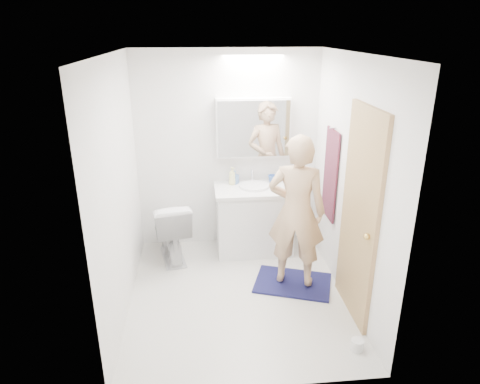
{
  "coord_description": "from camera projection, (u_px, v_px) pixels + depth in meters",
  "views": [
    {
      "loc": [
        -0.36,
        -3.77,
        2.6
      ],
      "look_at": [
        0.05,
        0.25,
        1.05
      ],
      "focal_mm": 32.01,
      "sensor_mm": 36.0,
      "label": 1
    }
  ],
  "objects": [
    {
      "name": "toothbrush_cup",
      "position": [
        272.0,
        179.0,
        5.25
      ],
      "size": [
        0.13,
        0.13,
        0.1
      ],
      "primitive_type": "imported",
      "rotation": [
        0.0,
        0.0,
        0.34
      ],
      "color": "#3C65B6",
      "rests_on": "countertop"
    },
    {
      "name": "toilet_paper_roll",
      "position": [
        357.0,
        345.0,
        3.68
      ],
      "size": [
        0.11,
        0.11,
        0.1
      ],
      "primitive_type": "cylinder",
      "color": "white",
      "rests_on": "floor"
    },
    {
      "name": "toilet",
      "position": [
        171.0,
        230.0,
        5.05
      ],
      "size": [
        0.56,
        0.8,
        0.75
      ],
      "primitive_type": "imported",
      "rotation": [
        0.0,
        0.0,
        3.34
      ],
      "color": "white",
      "rests_on": "floor"
    },
    {
      "name": "ceiling",
      "position": [
        237.0,
        54.0,
        3.6
      ],
      "size": [
        2.5,
        2.5,
        0.0
      ],
      "primitive_type": "plane",
      "rotation": [
        3.14,
        0.0,
        0.0
      ],
      "color": "white",
      "rests_on": "floor"
    },
    {
      "name": "wall_right",
      "position": [
        350.0,
        183.0,
        4.14
      ],
      "size": [
        0.0,
        2.5,
        2.5
      ],
      "primitive_type": "plane",
      "rotation": [
        1.57,
        0.0,
        -1.57
      ],
      "color": "white",
      "rests_on": "floor"
    },
    {
      "name": "vanity_cabinet",
      "position": [
        254.0,
        221.0,
        5.25
      ],
      "size": [
        0.9,
        0.55,
        0.78
      ],
      "primitive_type": "cube",
      "color": "white",
      "rests_on": "floor"
    },
    {
      "name": "bath_rug",
      "position": [
        293.0,
        283.0,
        4.65
      ],
      "size": [
        0.94,
        0.78,
        0.02
      ],
      "primitive_type": "cube",
      "rotation": [
        0.0,
        0.0,
        -0.33
      ],
      "color": "#161846",
      "rests_on": "floor"
    },
    {
      "name": "countertop",
      "position": [
        254.0,
        189.0,
        5.1
      ],
      "size": [
        0.95,
        0.58,
        0.04
      ],
      "primitive_type": "cube",
      "color": "white",
      "rests_on": "vanity_cabinet"
    },
    {
      "name": "wall_left",
      "position": [
        119.0,
        191.0,
        3.93
      ],
      "size": [
        0.0,
        2.5,
        2.5
      ],
      "primitive_type": "plane",
      "rotation": [
        1.57,
        0.0,
        1.57
      ],
      "color": "white",
      "rests_on": "floor"
    },
    {
      "name": "towel_hook",
      "position": [
        333.0,
        128.0,
        4.5
      ],
      "size": [
        0.07,
        0.02,
        0.02
      ],
      "primitive_type": "cylinder",
      "rotation": [
        0.0,
        1.57,
        0.0
      ],
      "color": "silver",
      "rests_on": "wall_right"
    },
    {
      "name": "wall_back",
      "position": [
        228.0,
        151.0,
        5.2
      ],
      "size": [
        2.5,
        0.0,
        2.5
      ],
      "primitive_type": "plane",
      "rotation": [
        1.57,
        0.0,
        0.0
      ],
      "color": "white",
      "rests_on": "floor"
    },
    {
      "name": "sink_basin",
      "position": [
        254.0,
        186.0,
        5.12
      ],
      "size": [
        0.36,
        0.36,
        0.03
      ],
      "primitive_type": "cylinder",
      "color": "white",
      "rests_on": "countertop"
    },
    {
      "name": "wall_front",
      "position": [
        255.0,
        251.0,
        2.87
      ],
      "size": [
        2.5,
        0.0,
        2.5
      ],
      "primitive_type": "plane",
      "rotation": [
        -1.57,
        0.0,
        0.0
      ],
      "color": "white",
      "rests_on": "floor"
    },
    {
      "name": "mirror_panel",
      "position": [
        254.0,
        129.0,
        4.98
      ],
      "size": [
        0.84,
        0.01,
        0.66
      ],
      "primitive_type": "cube",
      "color": "silver",
      "rests_on": "medicine_cabinet"
    },
    {
      "name": "faucet",
      "position": [
        252.0,
        176.0,
        5.27
      ],
      "size": [
        0.02,
        0.02,
        0.16
      ],
      "primitive_type": "cylinder",
      "color": "silver",
      "rests_on": "countertop"
    },
    {
      "name": "towel",
      "position": [
        330.0,
        175.0,
        4.68
      ],
      "size": [
        0.02,
        0.42,
        1.0
      ],
      "primitive_type": "cube",
      "color": "#13253C",
      "rests_on": "wall_right"
    },
    {
      "name": "soap_bottle_a",
      "position": [
        232.0,
        176.0,
        5.17
      ],
      "size": [
        0.12,
        0.12,
        0.22
      ],
      "primitive_type": "imported",
      "rotation": [
        0.0,
        0.0,
        0.7
      ],
      "color": "beige",
      "rests_on": "countertop"
    },
    {
      "name": "door",
      "position": [
        359.0,
        217.0,
        3.88
      ],
      "size": [
        0.04,
        0.8,
        2.0
      ],
      "primitive_type": "cube",
      "color": "tan",
      "rests_on": "wall_right"
    },
    {
      "name": "soap_bottle_b",
      "position": [
        235.0,
        177.0,
        5.21
      ],
      "size": [
        0.1,
        0.1,
        0.16
      ],
      "primitive_type": "imported",
      "rotation": [
        0.0,
        0.0,
        -0.59
      ],
      "color": "#5A83C1",
      "rests_on": "countertop"
    },
    {
      "name": "door_knob",
      "position": [
        367.0,
        237.0,
        3.62
      ],
      "size": [
        0.06,
        0.06,
        0.06
      ],
      "primitive_type": "sphere",
      "color": "gold",
      "rests_on": "door"
    },
    {
      "name": "person",
      "position": [
        296.0,
        212.0,
        4.34
      ],
      "size": [
        0.68,
        0.56,
        1.62
      ],
      "primitive_type": "imported",
      "rotation": [
        0.0,
        0.0,
        2.81
      ],
      "color": "tan",
      "rests_on": "bath_rug"
    },
    {
      "name": "medicine_cabinet",
      "position": [
        253.0,
        128.0,
        5.05
      ],
      "size": [
        0.88,
        0.14,
        0.7
      ],
      "primitive_type": "cube",
      "color": "white",
      "rests_on": "wall_back"
    },
    {
      "name": "floor",
      "position": [
        238.0,
        294.0,
        4.46
      ],
      "size": [
        2.5,
        2.5,
        0.0
      ],
      "primitive_type": "plane",
      "color": "silver",
      "rests_on": "ground"
    }
  ]
}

